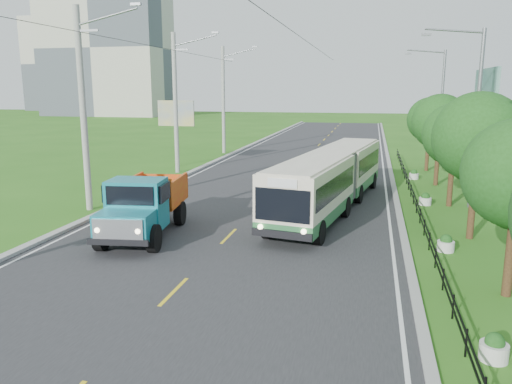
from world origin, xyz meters
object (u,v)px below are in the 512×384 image
(tree_back, at_px, (430,122))
(streetlight_mid, at_px, (474,113))
(planter_front, at_px, (494,348))
(billboard_left, at_px, (176,117))
(pole_mid, at_px, (176,103))
(bus, at_px, (331,176))
(tree_fifth, at_px, (440,125))
(planter_near, at_px, (446,244))
(planter_mid, at_px, (425,200))
(streetlight_far, at_px, (439,104))
(pole_far, at_px, (224,100))
(tree_fourth, at_px, (455,138))
(dump_truck, at_px, (144,202))
(billboard_right, at_px, (485,101))
(tree_third, at_px, (479,142))
(pole_near, at_px, (84,109))
(planter_far, at_px, (414,175))

(tree_back, bearing_deg, streetlight_mid, -86.30)
(planter_front, xyz_separation_m, billboard_left, (-18.10, 26.00, 3.58))
(pole_mid, xyz_separation_m, bus, (12.00, -9.06, -3.36))
(tree_fifth, bearing_deg, bus, -126.73)
(planter_near, xyz_separation_m, billboard_left, (-18.10, 18.00, 3.58))
(tree_back, xyz_separation_m, streetlight_mid, (0.79, -12.14, 1.25))
(pole_mid, xyz_separation_m, planter_mid, (16.86, -7.00, -4.81))
(bus, bearing_deg, streetlight_far, 76.14)
(tree_fifth, distance_m, tree_back, 6.00)
(pole_far, bearing_deg, planter_front, -64.28)
(tree_fourth, bearing_deg, planter_near, -98.77)
(streetlight_far, relative_size, planter_mid, 13.54)
(bus, xyz_separation_m, dump_truck, (-7.20, -6.60, -0.29))
(tree_back, distance_m, billboard_right, 6.82)
(planter_mid, bearing_deg, tree_third, -77.90)
(pole_mid, distance_m, planter_front, 28.92)
(pole_far, bearing_deg, pole_mid, -90.00)
(pole_near, xyz_separation_m, billboard_left, (-1.24, 15.00, -1.23))
(pole_near, relative_size, dump_truck, 1.58)
(streetlight_far, bearing_deg, tree_back, -112.92)
(tree_fourth, distance_m, tree_back, 12.00)
(pole_mid, bearing_deg, planter_near, -41.65)
(pole_mid, distance_m, tree_third, 22.25)
(tree_third, bearing_deg, bus, 148.17)
(bus, bearing_deg, planter_front, -61.36)
(tree_back, xyz_separation_m, bus, (-6.12, -14.20, -1.91))
(streetlight_mid, relative_size, dump_truck, 1.43)
(pole_near, bearing_deg, billboard_right, 28.14)
(bus, bearing_deg, tree_fourth, 29.19)
(tree_third, bearing_deg, planter_near, -120.41)
(tree_fifth, bearing_deg, streetlight_mid, -82.71)
(streetlight_far, bearing_deg, streetlight_mid, -90.00)
(dump_truck, bearing_deg, planter_near, -4.20)
(pole_far, relative_size, planter_near, 14.93)
(tree_third, xyz_separation_m, planter_mid, (-1.26, 5.86, -3.70))
(dump_truck, bearing_deg, streetlight_far, 50.76)
(streetlight_mid, distance_m, streetlight_far, 14.00)
(pole_far, distance_m, dump_truck, 28.31)
(planter_mid, distance_m, dump_truck, 14.90)
(tree_back, bearing_deg, dump_truck, -122.63)
(pole_mid, height_order, billboard_left, pole_mid)
(streetlight_far, height_order, billboard_right, streetlight_far)
(pole_near, height_order, planter_far, pole_near)
(tree_fifth, distance_m, dump_truck, 20.06)
(planter_far, bearing_deg, streetlight_far, 71.20)
(tree_third, height_order, tree_back, tree_third)
(tree_fifth, height_order, planter_far, tree_fifth)
(pole_far, relative_size, streetlight_mid, 1.10)
(streetlight_mid, bearing_deg, streetlight_far, 90.00)
(bus, relative_size, dump_truck, 2.39)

